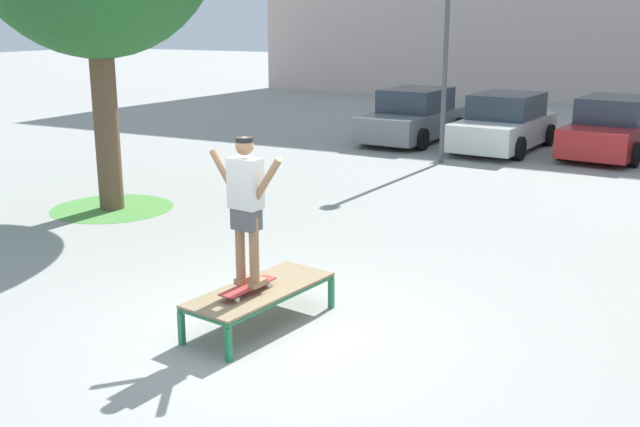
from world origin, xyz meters
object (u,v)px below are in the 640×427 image
(car_red, at_px, (612,129))
(light_post, at_px, (448,2))
(car_grey, at_px, (414,117))
(car_white, at_px, (505,124))
(skate_box, at_px, (260,292))
(skateboard, at_px, (248,287))
(skater, at_px, (246,201))

(car_red, xyz_separation_m, light_post, (-3.57, -3.03, 3.13))
(car_grey, distance_m, car_red, 5.37)
(car_grey, height_order, car_white, same)
(car_white, distance_m, light_post, 4.18)
(skate_box, bearing_deg, skateboard, -99.05)
(light_post, bearing_deg, car_white, 71.50)
(skateboard, bearing_deg, car_white, 91.85)
(skate_box, xyz_separation_m, car_red, (2.22, 13.63, 0.28))
(skateboard, distance_m, car_white, 13.44)
(skateboard, xyz_separation_m, skater, (0.00, 0.00, 0.99))
(skate_box, relative_size, light_post, 0.34)
(skate_box, xyz_separation_m, skateboard, (-0.03, -0.20, 0.12))
(skater, bearing_deg, car_grey, 102.84)
(skater, xyz_separation_m, car_white, (-0.43, 13.43, -0.84))
(skate_box, height_order, light_post, light_post)
(skate_box, relative_size, skateboard, 2.44)
(skate_box, distance_m, skater, 1.14)
(skate_box, bearing_deg, car_white, 92.02)
(light_post, bearing_deg, car_red, 40.37)
(skate_box, bearing_deg, car_grey, 103.16)
(skateboard, xyz_separation_m, car_white, (-0.43, 13.44, 0.15))
(skater, distance_m, car_white, 13.47)
(skate_box, xyz_separation_m, light_post, (-1.34, 10.60, 3.41))
(skateboard, bearing_deg, car_grey, 102.84)
(light_post, bearing_deg, skateboard, -83.08)
(skater, bearing_deg, skateboard, -96.91)
(car_red, bearing_deg, car_grey, -178.37)
(skater, height_order, car_white, skater)
(car_white, bearing_deg, skate_box, -87.98)
(skater, height_order, car_red, skater)
(skate_box, distance_m, car_grey, 13.85)
(skate_box, height_order, skateboard, skateboard)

